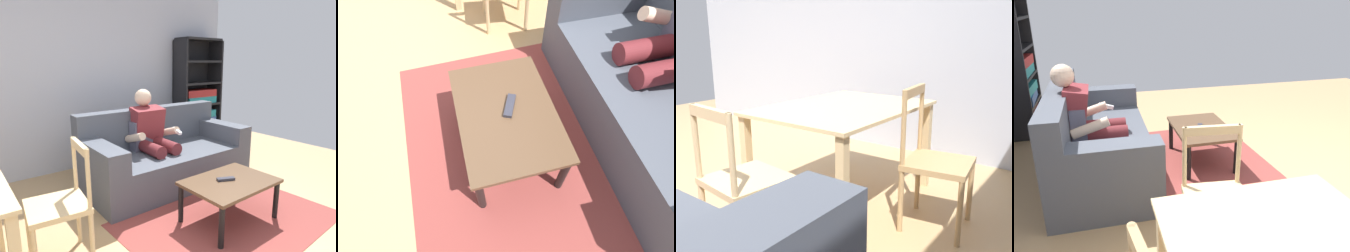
{
  "view_description": "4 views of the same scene",
  "coord_description": "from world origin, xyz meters",
  "views": [
    {
      "loc": [
        -1.13,
        -1.07,
        1.5
      ],
      "look_at": [
        0.96,
        1.64,
        0.73
      ],
      "focal_mm": 30.71,
      "sensor_mm": 36.0,
      "label": 1
    },
    {
      "loc": [
        1.77,
        0.34,
        1.62
      ],
      "look_at": [
        0.88,
        0.57,
        0.24
      ],
      "focal_mm": 27.0,
      "sensor_mm": 36.0,
      "label": 2
    },
    {
      "loc": [
        0.63,
        2.55,
        1.28
      ],
      "look_at": [
        -1.56,
        0.94,
        0.6
      ],
      "focal_mm": 38.19,
      "sensor_mm": 36.0,
      "label": 3
    },
    {
      "loc": [
        -2.31,
        1.64,
        1.69
      ],
      "look_at": [
        -0.3,
        1.1,
        0.9
      ],
      "focal_mm": 35.09,
      "sensor_mm": 36.0,
      "label": 4
    }
  ],
  "objects": [
    {
      "name": "wall_side",
      "position": [
        -3.07,
        0.0,
        1.39
      ],
      "size": [
        0.12,
        5.8,
        2.78
      ],
      "primitive_type": "cube",
      "color": "#ABB0BE",
      "rests_on": "ground_plane"
    },
    {
      "name": "dining_chair_facing_couch",
      "position": [
        -0.57,
        0.94,
        0.47
      ],
      "size": [
        0.46,
        0.46,
        0.92
      ],
      "color": "#D1B27F",
      "rests_on": "ground_plane"
    },
    {
      "name": "dining_chair_near_wall",
      "position": [
        -1.56,
        1.7,
        0.47
      ],
      "size": [
        0.47,
        0.47,
        0.96
      ],
      "color": "tan",
      "rests_on": "ground_plane"
    },
    {
      "name": "dining_table",
      "position": [
        -1.56,
        0.94,
        0.65
      ],
      "size": [
        1.32,
        0.97,
        0.76
      ],
      "color": "#D1B27F",
      "rests_on": "ground_plane"
    }
  ]
}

